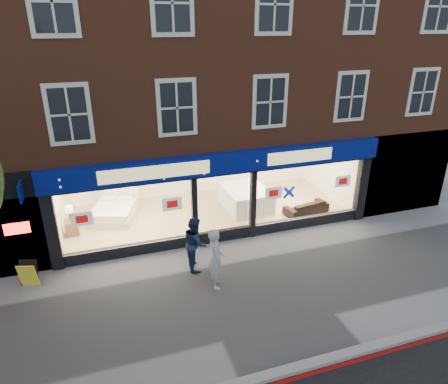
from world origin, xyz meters
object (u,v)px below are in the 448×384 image
mattress_stack (245,198)px  a_board (29,274)px  pedestrian_blue (195,243)px  display_bed (115,210)px  pedestrian_grey (216,258)px  sofa (306,207)px

mattress_stack → a_board: (-7.83, -2.86, -0.12)m
a_board → pedestrian_blue: size_ratio=0.46×
display_bed → mattress_stack: 5.20m
a_board → pedestrian_grey: 5.46m
a_board → display_bed: bearing=69.7°
sofa → pedestrian_grey: bearing=24.9°
sofa → pedestrian_blue: 5.55m
display_bed → sofa: bearing=3.6°
display_bed → mattress_stack: size_ratio=1.05×
a_board → pedestrian_grey: pedestrian_grey is taller
mattress_stack → pedestrian_blue: size_ratio=1.26×
pedestrian_grey → pedestrian_blue: bearing=25.6°
mattress_stack → sofa: size_ratio=1.22×
sofa → mattress_stack: bearing=-40.8°
sofa → pedestrian_grey: size_ratio=0.96×
pedestrian_blue → pedestrian_grey: bearing=-159.4°
mattress_stack → a_board: 8.34m
mattress_stack → sofa: bearing=-31.0°
sofa → a_board: bearing=-0.6°
mattress_stack → sofa: (2.10, -1.26, -0.16)m
display_bed → pedestrian_grey: (2.49, -5.27, 0.53)m
pedestrian_blue → a_board: bearing=88.1°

